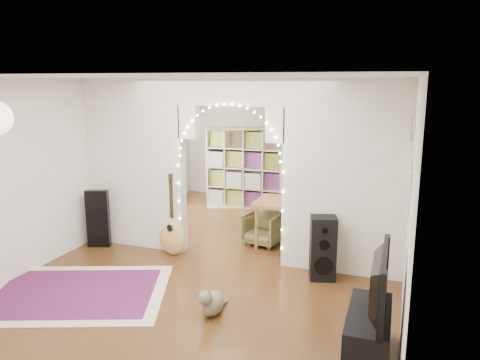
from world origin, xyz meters
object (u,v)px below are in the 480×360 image
(floor_speaker, at_px, (323,248))
(dining_chair_left, at_px, (263,229))
(dining_table, at_px, (293,206))
(acoustic_guitar, at_px, (172,226))
(media_console, at_px, (368,336))
(bookcase, at_px, (246,168))
(dining_chair_right, at_px, (334,209))

(floor_speaker, relative_size, dining_chair_left, 1.52)
(dining_table, distance_m, dining_chair_left, 0.64)
(acoustic_guitar, xyz_separation_m, media_console, (3.09, -1.86, -0.23))
(acoustic_guitar, distance_m, bookcase, 3.09)
(floor_speaker, relative_size, dining_table, 0.73)
(acoustic_guitar, relative_size, dining_chair_right, 2.07)
(floor_speaker, distance_m, dining_chair_right, 2.80)
(acoustic_guitar, xyz_separation_m, floor_speaker, (2.34, -0.10, -0.04))
(media_console, relative_size, bookcase, 0.59)
(floor_speaker, height_order, media_console, floor_speaker)
(floor_speaker, xyz_separation_m, dining_chair_right, (-0.26, 2.78, -0.20))
(dining_chair_left, bearing_deg, dining_table, 16.38)
(floor_speaker, xyz_separation_m, media_console, (0.75, -1.76, -0.19))
(media_console, relative_size, dining_table, 0.83)
(media_console, bearing_deg, floor_speaker, 112.25)
(dining_chair_right, bearing_deg, dining_table, -127.25)
(bookcase, height_order, dining_chair_right, bookcase)
(media_console, height_order, dining_table, dining_table)
(floor_speaker, distance_m, dining_table, 1.32)
(bookcase, height_order, dining_table, bookcase)
(acoustic_guitar, distance_m, media_console, 3.61)
(floor_speaker, height_order, dining_chair_right, floor_speaker)
(acoustic_guitar, relative_size, dining_table, 0.90)
(bookcase, relative_size, dining_table, 1.41)
(bookcase, bearing_deg, acoustic_guitar, -114.36)
(acoustic_guitar, relative_size, floor_speaker, 1.24)
(bookcase, bearing_deg, dining_chair_right, -32.84)
(bookcase, bearing_deg, media_console, -80.71)
(floor_speaker, bearing_deg, dining_chair_left, 121.83)
(media_console, xyz_separation_m, dining_chair_right, (-1.01, 4.53, -0.01))
(floor_speaker, relative_size, bookcase, 0.51)
(dining_chair_left, bearing_deg, media_console, -44.72)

